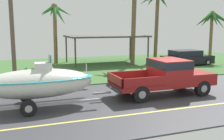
% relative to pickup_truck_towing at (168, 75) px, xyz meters
% --- Properties ---
extents(ground, '(36.00, 22.00, 0.11)m').
position_rel_pickup_truck_towing_xyz_m(ground, '(-0.42, 7.87, -1.04)').
color(ground, '#38383D').
extents(pickup_truck_towing, '(5.49, 2.07, 1.84)m').
position_rel_pickup_truck_towing_xyz_m(pickup_truck_towing, '(0.00, 0.00, 0.00)').
color(pickup_truck_towing, maroon).
rests_on(pickup_truck_towing, ground).
extents(boat_on_trailer, '(6.06, 2.41, 2.30)m').
position_rel_pickup_truck_towing_xyz_m(boat_on_trailer, '(-6.52, 0.00, 0.05)').
color(boat_on_trailer, gray).
rests_on(boat_on_trailer, ground).
extents(parked_sedan_near, '(4.52, 1.94, 1.38)m').
position_rel_pickup_truck_towing_xyz_m(parked_sedan_near, '(7.10, 8.34, -0.35)').
color(parked_sedan_near, black).
rests_on(parked_sedan_near, ground).
extents(carport_awning, '(7.19, 4.52, 2.64)m').
position_rel_pickup_truck_towing_xyz_m(carport_awning, '(0.66, 11.88, 1.49)').
color(carport_awning, '#4C4238').
rests_on(carport_awning, ground).
extents(palm_tree_near_left, '(2.92, 3.35, 7.13)m').
position_rel_pickup_truck_towing_xyz_m(palm_tree_near_left, '(6.09, 12.31, 4.44)').
color(palm_tree_near_left, brown).
rests_on(palm_tree_near_left, ground).
extents(palm_tree_near_right, '(3.14, 3.17, 5.55)m').
position_rel_pickup_truck_towing_xyz_m(palm_tree_near_right, '(-3.75, 13.17, 3.22)').
color(palm_tree_near_right, brown).
rests_on(palm_tree_near_right, ground).
extents(palm_tree_mid, '(3.44, 2.58, 7.22)m').
position_rel_pickup_truck_towing_xyz_m(palm_tree_mid, '(2.44, 9.78, 4.23)').
color(palm_tree_mid, brown).
rests_on(palm_tree_mid, ground).
extents(palm_tree_far_left, '(3.89, 3.24, 4.97)m').
position_rel_pickup_truck_towing_xyz_m(palm_tree_far_left, '(10.65, 9.49, 2.93)').
color(palm_tree_far_left, brown).
rests_on(palm_tree_far_left, ground).
extents(utility_pole, '(0.24, 1.80, 8.64)m').
position_rel_pickup_truck_towing_xyz_m(utility_pole, '(-7.43, 4.58, 3.45)').
color(utility_pole, brown).
rests_on(utility_pole, ground).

